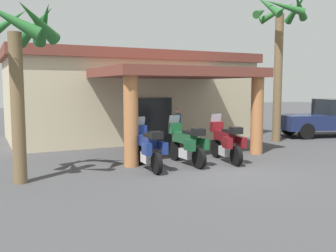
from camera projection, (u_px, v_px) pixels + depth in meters
name	position (u px, v px, depth m)	size (l,w,h in m)	color
ground_plane	(226.00, 172.00, 11.62)	(80.00, 80.00, 0.00)	#424244
motel_building	(131.00, 95.00, 19.39)	(12.38, 10.95, 4.25)	beige
motorcycle_blue	(148.00, 147.00, 11.90)	(0.71, 2.21, 1.61)	black
motorcycle_green	(187.00, 144.00, 12.64)	(0.73, 2.21, 1.61)	black
motorcycle_maroon	(226.00, 142.00, 13.10)	(0.75, 2.21, 1.61)	black
pedestrian	(177.00, 125.00, 15.61)	(0.42, 0.38, 1.73)	black
pickup_truck_navy	(329.00, 118.00, 19.79)	(5.49, 2.98, 1.95)	black
palm_tree_roadside	(16.00, 47.00, 9.90)	(2.39, 2.33, 4.90)	brown
palm_tree_near_portico	(280.00, 37.00, 17.47)	(2.64, 2.73, 6.91)	brown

